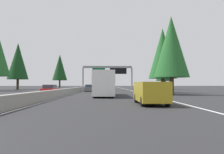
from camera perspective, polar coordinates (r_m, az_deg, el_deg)
The scene contains 15 objects.
ground_plane at distance 65.25m, azimuth -6.35°, elevation -3.18°, with size 320.00×320.00×0.00m, color #262628.
median_barrier at distance 85.21m, azimuth -5.40°, elevation -2.57°, with size 180.00×0.56×0.90m, color gray.
shoulder_stripe_right at distance 75.25m, azimuth 3.10°, elevation -3.00°, with size 160.00×0.16×0.01m, color silver.
shoulder_stripe_median at distance 75.20m, azimuth -5.51°, elevation -3.00°, with size 160.00×0.16×0.01m, color silver.
sign_gantry_overhead at distance 56.96m, azimuth -0.97°, elevation 1.53°, with size 0.50×12.68×6.14m.
minivan_near_center at distance 17.46m, azimuth 9.64°, elevation -3.70°, with size 5.00×1.95×1.69m.
bus_far_left at distance 30.01m, azimuth -2.03°, elevation -1.48°, with size 11.50×2.55×3.10m.
sedan_far_center at distance 48.12m, azimuth -5.73°, elevation -2.84°, with size 4.40×1.80×1.47m.
pickup_mid_center at distance 134.10m, azimuth -1.44°, elevation -2.11°, with size 5.60×2.00×1.86m.
oncoming_near at distance 35.06m, azimuth -15.35°, elevation -3.16°, with size 4.40×1.80×1.47m.
conifer_right_foreground at distance 34.77m, azimuth 14.74°, elevation 7.39°, with size 5.12×5.12×11.63m.
conifer_right_near at distance 42.29m, azimuth 12.67°, elevation 5.81°, with size 5.16×5.16×11.73m.
conifer_right_mid at distance 66.57m, azimuth 13.14°, elevation 2.82°, with size 4.99×4.99×11.34m.
conifer_left_mid at distance 71.69m, azimuth -22.63°, elevation 3.69°, with size 5.99×5.99×13.61m.
conifer_left_far at distance 107.88m, azimuth -13.03°, elevation 2.38°, with size 6.80×6.80×15.45m.
Camera 1 is at (-5.00, -5.58, 1.52)m, focal length 36.26 mm.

